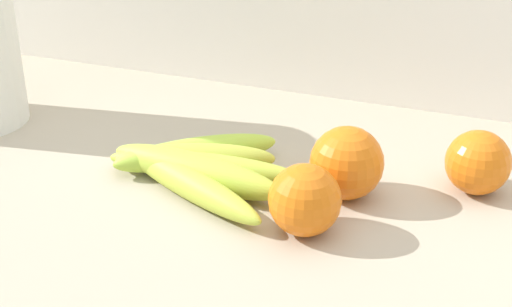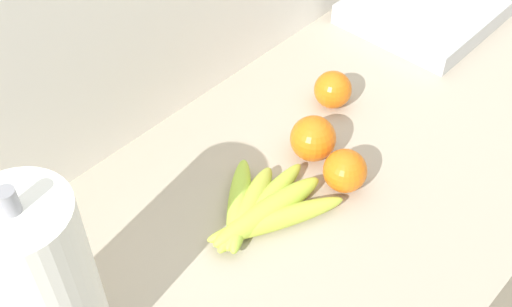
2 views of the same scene
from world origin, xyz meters
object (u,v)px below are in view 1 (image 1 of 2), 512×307
banana_bunch (196,167)px  orange_front (347,163)px  orange_back_right (305,200)px  orange_far_right (478,162)px

banana_bunch → orange_front: bearing=9.6°
orange_back_right → orange_far_right: 0.20m
orange_back_right → orange_far_right: bearing=43.4°
orange_front → banana_bunch: bearing=-170.4°
orange_front → orange_back_right: orange_front is taller
banana_bunch → orange_front: 0.16m
banana_bunch → orange_back_right: (0.14, -0.05, 0.02)m
banana_bunch → orange_back_right: bearing=-21.5°
orange_far_right → orange_front: bearing=-155.9°
orange_front → orange_back_right: (-0.02, -0.08, -0.00)m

